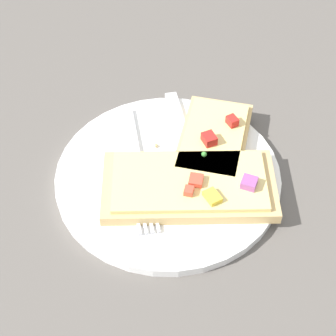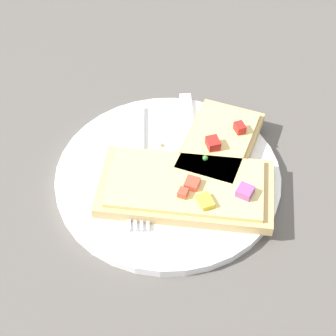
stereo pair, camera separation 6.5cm
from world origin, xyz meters
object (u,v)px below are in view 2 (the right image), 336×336
fork (139,170)px  knife (190,141)px  pizza_slice_main (186,187)px  pizza_slice_corner (218,145)px  plate (168,176)px

fork → knife: bearing=126.5°
pizza_slice_main → pizza_slice_corner: pizza_slice_corner is taller
plate → fork: fork is taller
knife → pizza_slice_corner: 0.04m
fork → knife: knife is taller
plate → pizza_slice_corner: bearing=12.5°
fork → pizza_slice_corner: pizza_slice_corner is taller
plate → pizza_slice_main: pizza_slice_main is taller
fork → pizza_slice_corner: bearing=108.5°
plate → fork: 0.04m
plate → pizza_slice_main: bearing=-73.3°
fork → knife: 0.08m
pizza_slice_corner → plate: bearing=-37.7°
knife → pizza_slice_corner: bearing=66.0°
knife → pizza_slice_main: pizza_slice_main is taller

